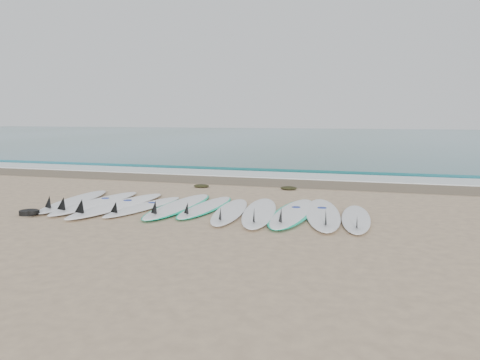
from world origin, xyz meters
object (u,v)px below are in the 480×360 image
(surfboard_5, at_px, (205,207))
(leash_coil, at_px, (30,212))
(surfboard_10, at_px, (356,218))
(surfboard_0, at_px, (73,201))

(surfboard_5, height_order, leash_coil, surfboard_5)
(surfboard_10, bearing_deg, surfboard_0, 176.22)
(surfboard_10, xyz_separation_m, leash_coil, (-5.67, -1.17, -0.00))
(surfboard_0, xyz_separation_m, surfboard_5, (2.78, 0.24, -0.01))
(surfboard_5, distance_m, leash_coil, 3.18)
(surfboard_0, height_order, surfboard_10, surfboard_0)
(leash_coil, bearing_deg, surfboard_10, 11.68)
(surfboard_0, height_order, surfboard_5, surfboard_0)
(surfboard_5, bearing_deg, surfboard_10, -3.15)
(surfboard_0, relative_size, leash_coil, 5.94)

